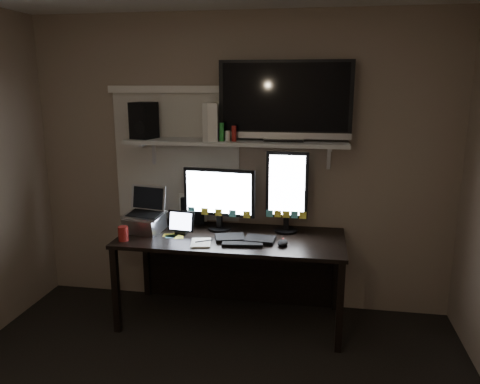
% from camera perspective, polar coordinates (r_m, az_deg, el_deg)
% --- Properties ---
extents(back_wall, '(3.60, 0.00, 3.60)m').
position_cam_1_polar(back_wall, '(4.00, -0.10, 3.34)').
color(back_wall, '#816C5C').
rests_on(back_wall, floor).
extents(window_blinds, '(1.10, 0.02, 1.10)m').
position_cam_1_polar(window_blinds, '(4.10, -7.74, 4.18)').
color(window_blinds, silver).
rests_on(window_blinds, back_wall).
extents(desk, '(1.80, 0.75, 0.73)m').
position_cam_1_polar(desk, '(3.94, -0.71, -7.32)').
color(desk, black).
rests_on(desk, floor).
extents(wall_shelf, '(1.80, 0.35, 0.03)m').
position_cam_1_polar(wall_shelf, '(3.80, -0.55, 6.09)').
color(wall_shelf, '#B5B4B0').
rests_on(wall_shelf, back_wall).
extents(monitor_landscape, '(0.61, 0.13, 0.53)m').
position_cam_1_polar(monitor_landscape, '(3.87, -2.56, -0.84)').
color(monitor_landscape, black).
rests_on(monitor_landscape, desk).
extents(monitor_portrait, '(0.34, 0.07, 0.68)m').
position_cam_1_polar(monitor_portrait, '(3.82, 5.73, 0.04)').
color(monitor_portrait, black).
rests_on(monitor_portrait, desk).
extents(keyboard, '(0.49, 0.24, 0.03)m').
position_cam_1_polar(keyboard, '(3.67, 0.61, -5.72)').
color(keyboard, black).
rests_on(keyboard, desk).
extents(mouse, '(0.09, 0.13, 0.04)m').
position_cam_1_polar(mouse, '(3.58, 5.23, -6.19)').
color(mouse, black).
rests_on(mouse, desk).
extents(notepad, '(0.19, 0.23, 0.01)m').
position_cam_1_polar(notepad, '(3.62, -4.79, -6.20)').
color(notepad, silver).
rests_on(notepad, desk).
extents(tablet, '(0.23, 0.12, 0.20)m').
position_cam_1_polar(tablet, '(3.84, -7.18, -3.69)').
color(tablet, black).
rests_on(tablet, desk).
extents(file_sorter, '(0.20, 0.10, 0.25)m').
position_cam_1_polar(file_sorter, '(4.11, -5.72, -2.09)').
color(file_sorter, black).
rests_on(file_sorter, desk).
extents(laptop, '(0.36, 0.32, 0.36)m').
position_cam_1_polar(laptop, '(3.92, -11.63, -2.25)').
color(laptop, '#A9A9AD').
rests_on(laptop, desk).
extents(cup, '(0.10, 0.10, 0.12)m').
position_cam_1_polar(cup, '(3.77, -14.04, -4.94)').
color(cup, maroon).
rests_on(cup, desk).
extents(sticky_notes, '(0.37, 0.32, 0.00)m').
position_cam_1_polar(sticky_notes, '(3.84, -9.13, -5.25)').
color(sticky_notes, '#FFF145').
rests_on(sticky_notes, desk).
extents(tv, '(1.05, 0.19, 0.63)m').
position_cam_1_polar(tv, '(3.76, 5.52, 10.99)').
color(tv, black).
rests_on(tv, wall_shelf).
extents(game_console, '(0.15, 0.26, 0.30)m').
position_cam_1_polar(game_console, '(3.82, -3.55, 8.58)').
color(game_console, beige).
rests_on(game_console, wall_shelf).
extents(speaker, '(0.21, 0.24, 0.30)m').
position_cam_1_polar(speaker, '(4.00, -11.63, 8.54)').
color(speaker, black).
rests_on(speaker, wall_shelf).
extents(bottles, '(0.24, 0.11, 0.15)m').
position_cam_1_polar(bottles, '(3.75, -2.26, 7.36)').
color(bottles, '#A50F0C').
rests_on(bottles, wall_shelf).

